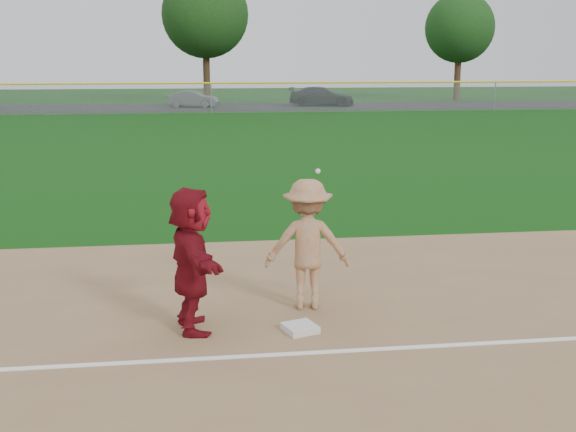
{
  "coord_description": "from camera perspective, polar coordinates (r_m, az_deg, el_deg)",
  "views": [
    {
      "loc": [
        -1.45,
        -9.24,
        3.69
      ],
      "look_at": [
        0.0,
        1.5,
        1.3
      ],
      "focal_mm": 45.0,
      "sensor_mm": 36.0,
      "label": 1
    }
  ],
  "objects": [
    {
      "name": "tree_2",
      "position": [
        60.85,
        -6.56,
        15.54
      ],
      "size": [
        7.0,
        7.0,
        10.58
      ],
      "color": "#342413",
      "rests_on": "ground"
    },
    {
      "name": "car_right",
      "position": [
        56.44,
        2.66,
        9.43
      ],
      "size": [
        5.33,
        3.06,
        1.45
      ],
      "primitive_type": "imported",
      "rotation": [
        0.0,
        0.0,
        1.36
      ],
      "color": "black",
      "rests_on": "parking_asphalt"
    },
    {
      "name": "car_mid",
      "position": [
        55.28,
        -7.49,
        9.16
      ],
      "size": [
        3.96,
        2.34,
        1.23
      ],
      "primitive_type": "imported",
      "rotation": [
        0.0,
        0.0,
        1.27
      ],
      "color": "#4E5055",
      "rests_on": "parking_asphalt"
    },
    {
      "name": "first_base",
      "position": [
        9.99,
        0.96,
        -8.84
      ],
      "size": [
        0.52,
        0.52,
        0.09
      ],
      "primitive_type": "cube",
      "rotation": [
        0.0,
        0.0,
        0.32
      ],
      "color": "silver",
      "rests_on": "infield_dirt"
    },
    {
      "name": "outfield_fence",
      "position": [
        49.29,
        -6.11,
        10.36
      ],
      "size": [
        110.0,
        0.12,
        110.0
      ],
      "color": "#999EA0",
      "rests_on": "ground"
    },
    {
      "name": "first_base_play",
      "position": [
        10.65,
        1.54,
        -2.25
      ],
      "size": [
        1.32,
        0.85,
        2.15
      ],
      "color": "#969698",
      "rests_on": "infield_dirt"
    },
    {
      "name": "base_runner",
      "position": [
        9.84,
        -7.63,
        -3.44
      ],
      "size": [
        0.82,
        1.91,
        1.99
      ],
      "primitive_type": "imported",
      "rotation": [
        0.0,
        0.0,
        1.7
      ],
      "color": "maroon",
      "rests_on": "infield_dirt"
    },
    {
      "name": "parking_asphalt",
      "position": [
        55.38,
        -6.25,
        8.55
      ],
      "size": [
        120.0,
        10.0,
        0.01
      ],
      "primitive_type": "cube",
      "color": "black",
      "rests_on": "ground"
    },
    {
      "name": "ground",
      "position": [
        10.05,
        1.16,
        -9.1
      ],
      "size": [
        160.0,
        160.0,
        0.0
      ],
      "primitive_type": "plane",
      "color": "#0E400C",
      "rests_on": "ground"
    },
    {
      "name": "foul_line",
      "position": [
        9.31,
        1.93,
        -10.74
      ],
      "size": [
        60.0,
        0.1,
        0.01
      ],
      "primitive_type": "cube",
      "color": "white",
      "rests_on": "infield_dirt"
    },
    {
      "name": "tree_3",
      "position": [
        66.37,
        13.42,
        14.25
      ],
      "size": [
        6.0,
        6.0,
        9.19
      ],
      "color": "#3D2616",
      "rests_on": "ground"
    }
  ]
}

